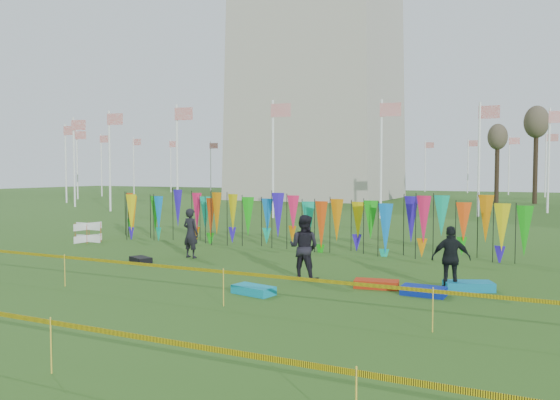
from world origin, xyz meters
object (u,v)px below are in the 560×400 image
at_px(person_left, 191,233).
at_px(person_right, 451,258).
at_px(box_kite, 88,232).
at_px(kite_bag_teal, 469,286).
at_px(person_mid, 304,247).
at_px(kite_bag_red, 376,284).
at_px(kite_bag_black, 141,260).
at_px(kite_bag_turquoise, 254,290).
at_px(kite_bag_blue, 424,291).

relative_size(person_left, person_right, 1.06).
xyz_separation_m(box_kite, kite_bag_teal, (16.65, -3.09, -0.32)).
relative_size(person_mid, kite_bag_red, 1.61).
relative_size(box_kite, person_mid, 0.46).
relative_size(kite_bag_black, kite_bag_teal, 0.67).
height_order(kite_bag_turquoise, kite_bag_red, kite_bag_turquoise).
distance_m(box_kite, person_left, 6.97).
distance_m(person_left, kite_bag_black, 2.06).
distance_m(person_mid, kite_bag_black, 6.40).
bearing_deg(person_left, kite_bag_black, 66.26).
bearing_deg(person_mid, kite_bag_blue, 171.96).
relative_size(kite_bag_blue, kite_bag_black, 1.31).
bearing_deg(kite_bag_teal, kite_bag_red, -161.81).
distance_m(person_left, kite_bag_blue, 9.31).
bearing_deg(kite_bag_blue, kite_bag_black, 174.93).
distance_m(box_kite, person_right, 16.54).
bearing_deg(person_mid, kite_bag_teal, -172.36).
height_order(box_kite, kite_bag_blue, box_kite).
bearing_deg(kite_bag_turquoise, box_kite, 152.96).
bearing_deg(kite_bag_blue, kite_bag_turquoise, -156.20).
height_order(kite_bag_black, kite_bag_teal, kite_bag_teal).
distance_m(person_mid, kite_bag_red, 2.41).
height_order(person_right, kite_bag_turquoise, person_right).
distance_m(person_right, kite_bag_red, 2.10).
relative_size(person_mid, kite_bag_blue, 1.74).
bearing_deg(box_kite, kite_bag_blue, -14.96).
height_order(kite_bag_red, kite_bag_black, kite_bag_red).
bearing_deg(kite_bag_turquoise, kite_bag_black, 155.88).
xyz_separation_m(person_left, person_mid, (5.35, -1.93, 0.04)).
distance_m(person_mid, kite_bag_blue, 3.72).
bearing_deg(person_right, person_left, -23.25).
xyz_separation_m(person_right, kite_bag_red, (-1.87, -0.59, -0.75)).
bearing_deg(person_mid, person_right, -174.00).
xyz_separation_m(kite_bag_turquoise, kite_bag_red, (2.67, 2.11, -0.00)).
bearing_deg(person_right, kite_bag_blue, 46.18).
height_order(person_left, kite_bag_blue, person_left).
bearing_deg(kite_bag_black, kite_bag_red, -3.58).
relative_size(kite_bag_blue, kite_bag_red, 0.93).
height_order(person_left, kite_bag_teal, person_left).
height_order(person_mid, kite_bag_blue, person_mid).
relative_size(person_mid, kite_bag_turquoise, 1.74).
distance_m(kite_bag_turquoise, kite_bag_black, 6.48).
distance_m(person_right, kite_bag_blue, 1.31).
xyz_separation_m(box_kite, kite_bag_black, (5.76, -3.31, -0.34)).
relative_size(kite_bag_turquoise, kite_bag_teal, 0.88).
bearing_deg(box_kite, person_left, -14.07).
relative_size(kite_bag_turquoise, kite_bag_blue, 1.00).
xyz_separation_m(person_mid, kite_bag_turquoise, (-0.43, -2.33, -0.85)).
xyz_separation_m(box_kite, person_right, (16.21, -3.26, 0.42)).
xyz_separation_m(kite_bag_turquoise, kite_bag_blue, (4.01, 1.77, 0.01)).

